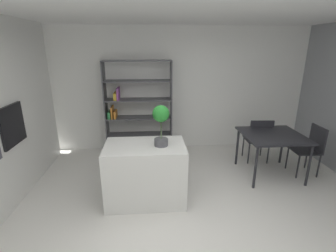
# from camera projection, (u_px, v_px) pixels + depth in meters

# --- Properties ---
(ground_plane) EXTENTS (8.56, 8.56, 0.00)m
(ground_plane) POSITION_uv_depth(u_px,v_px,m) (184.00, 230.00, 3.18)
(ground_plane) COLOR silver
(back_partition) EXTENTS (6.23, 0.06, 2.68)m
(back_partition) POSITION_uv_depth(u_px,v_px,m) (168.00, 90.00, 5.44)
(back_partition) COLOR white
(back_partition) RESTS_ON ground_plane
(built_in_oven) EXTENTS (0.06, 0.58, 0.58)m
(built_in_oven) POSITION_uv_depth(u_px,v_px,m) (12.00, 125.00, 3.53)
(built_in_oven) COLOR black
(built_in_oven) RESTS_ON ground_plane
(kitchen_island) EXTENTS (1.17, 0.73, 0.90)m
(kitchen_island) POSITION_uv_depth(u_px,v_px,m) (146.00, 173.00, 3.70)
(kitchen_island) COLOR silver
(kitchen_island) RESTS_ON ground_plane
(potted_plant_on_island) EXTENTS (0.24, 0.24, 0.59)m
(potted_plant_on_island) POSITION_uv_depth(u_px,v_px,m) (161.00, 120.00, 3.43)
(potted_plant_on_island) COLOR #4C4C51
(potted_plant_on_island) RESTS_ON kitchen_island
(open_bookshelf) EXTENTS (1.40, 0.36, 2.00)m
(open_bookshelf) POSITION_uv_depth(u_px,v_px,m) (135.00, 112.00, 5.23)
(open_bookshelf) COLOR #4C4C51
(open_bookshelf) RESTS_ON ground_plane
(dining_table) EXTENTS (1.03, 0.99, 0.78)m
(dining_table) POSITION_uv_depth(u_px,v_px,m) (272.00, 139.00, 4.36)
(dining_table) COLOR #232328
(dining_table) RESTS_ON ground_plane
(dining_chair_far) EXTENTS (0.48, 0.46, 0.91)m
(dining_chair_far) POSITION_uv_depth(u_px,v_px,m) (259.00, 137.00, 4.90)
(dining_chair_far) COLOR #232328
(dining_chair_far) RESTS_ON ground_plane
(dining_chair_window_side) EXTENTS (0.45, 0.43, 0.91)m
(dining_chair_window_side) POSITION_uv_depth(u_px,v_px,m) (310.00, 146.00, 4.46)
(dining_chair_window_side) COLOR #232328
(dining_chair_window_side) RESTS_ON ground_plane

